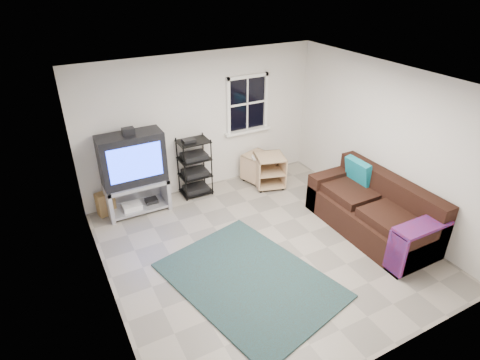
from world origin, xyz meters
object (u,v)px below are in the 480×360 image
side_table_right (257,165)px  sofa (373,212)px  tv_unit (133,167)px  av_rack (195,170)px  side_table_left (269,169)px

side_table_right → sofa: (0.80, -2.40, 0.02)m
side_table_right → tv_unit: bearing=179.4°
side_table_right → av_rack: bearing=176.0°
tv_unit → side_table_right: size_ratio=2.43×
side_table_right → sofa: sofa is taller
side_table_left → side_table_right: 0.30m
side_table_right → sofa: size_ratio=0.30×
sofa → tv_unit: bearing=143.2°
av_rack → side_table_right: bearing=-4.0°
av_rack → side_table_right: size_ratio=1.75×
side_table_left → side_table_right: (-0.10, 0.28, -0.02)m
side_table_left → side_table_right: side_table_left is taller
tv_unit → sofa: (3.24, -2.43, -0.51)m
side_table_left → side_table_right: size_ratio=1.06×
sofa → side_table_right: bearing=108.4°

